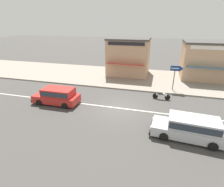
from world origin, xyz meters
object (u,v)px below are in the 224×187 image
arrow_signboard (180,70)px  shopfront_mid_block (129,56)px  minivan_red_0 (57,95)px  minivan_silver_1 (190,127)px  motorcycle_0 (162,95)px  shopfront_corner_warung (208,60)px

arrow_signboard → shopfront_mid_block: 8.63m
minivan_red_0 → shopfront_mid_block: size_ratio=0.76×
minivan_red_0 → shopfront_mid_block: 12.99m
minivan_silver_1 → motorcycle_0: size_ratio=2.79×
motorcycle_0 → shopfront_mid_block: size_ratio=0.30×
minivan_silver_1 → arrow_signboard: size_ratio=1.75×
motorcycle_0 → arrow_signboard: (1.68, 2.76, 2.11)m
arrow_signboard → shopfront_corner_warung: shopfront_corner_warung is taller
minivan_red_0 → arrow_signboard: size_ratio=1.58×
motorcycle_0 → shopfront_corner_warung: 10.70m
minivan_silver_1 → shopfront_mid_block: (-6.86, 14.50, 1.92)m
minivan_silver_1 → arrow_signboard: (-0.18, 9.05, 1.68)m
shopfront_corner_warung → motorcycle_0: bearing=-123.7°
motorcycle_0 → shopfront_corner_warung: (5.80, 8.71, 2.23)m
minivan_red_0 → shopfront_corner_warung: (15.65, 12.39, 1.80)m
minivan_red_0 → arrow_signboard: 13.32m
shopfront_mid_block → shopfront_corner_warung: bearing=2.6°
minivan_red_0 → minivan_silver_1: size_ratio=0.90×
minivan_silver_1 → motorcycle_0: minivan_silver_1 is taller
shopfront_mid_block → minivan_silver_1: bearing=-64.7°
motorcycle_0 → shopfront_mid_block: bearing=121.3°
motorcycle_0 → arrow_signboard: size_ratio=0.63×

